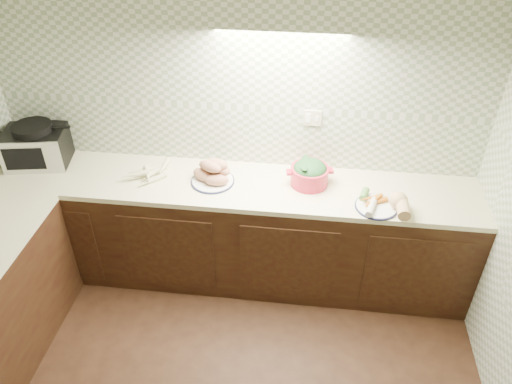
# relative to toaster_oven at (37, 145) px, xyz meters

# --- Properties ---
(room) EXTENTS (3.60, 3.60, 2.60)m
(room) POSITION_rel_toaster_oven_xyz_m (1.52, -1.61, 0.58)
(room) COLOR black
(room) RESTS_ON ground
(counter) EXTENTS (3.60, 3.60, 0.90)m
(counter) POSITION_rel_toaster_oven_xyz_m (0.84, -0.92, -0.60)
(counter) COLOR black
(counter) RESTS_ON ground
(toaster_oven) EXTENTS (0.51, 0.42, 0.32)m
(toaster_oven) POSITION_rel_toaster_oven_xyz_m (0.00, 0.00, 0.00)
(toaster_oven) COLOR black
(toaster_oven) RESTS_ON counter
(parsnip_pile) EXTENTS (0.28, 0.38, 0.08)m
(parsnip_pile) POSITION_rel_toaster_oven_xyz_m (0.90, -0.09, -0.12)
(parsnip_pile) COLOR beige
(parsnip_pile) RESTS_ON counter
(sweet_potato_plate) EXTENTS (0.33, 0.32, 0.19)m
(sweet_potato_plate) POSITION_rel_toaster_oven_xyz_m (1.38, -0.10, -0.07)
(sweet_potato_plate) COLOR #181B3F
(sweet_potato_plate) RESTS_ON counter
(onion_bowl) EXTENTS (0.16, 0.16, 0.12)m
(onion_bowl) POSITION_rel_toaster_oven_xyz_m (1.37, 0.01, -0.11)
(onion_bowl) COLOR black
(onion_bowl) RESTS_ON counter
(dutch_oven) EXTENTS (0.34, 0.32, 0.19)m
(dutch_oven) POSITION_rel_toaster_oven_xyz_m (2.08, -0.04, -0.06)
(dutch_oven) COLOR red
(dutch_oven) RESTS_ON counter
(veg_plate) EXTENTS (0.37, 0.30, 0.13)m
(veg_plate) POSITION_rel_toaster_oven_xyz_m (2.61, -0.27, -0.10)
(veg_plate) COLOR #181B3F
(veg_plate) RESTS_ON counter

